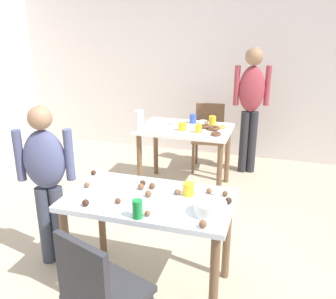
% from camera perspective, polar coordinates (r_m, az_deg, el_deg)
% --- Properties ---
extents(ground_plane, '(6.40, 6.40, 0.00)m').
position_cam_1_polar(ground_plane, '(3.03, -3.10, -20.43)').
color(ground_plane, tan).
extents(wall_back, '(6.40, 0.10, 2.60)m').
position_cam_1_polar(wall_back, '(5.48, 8.44, 12.48)').
color(wall_back, silver).
rests_on(wall_back, ground_plane).
extents(dining_table_near, '(1.18, 0.66, 0.75)m').
position_cam_1_polar(dining_table_near, '(2.70, -2.90, -9.41)').
color(dining_table_near, silver).
rests_on(dining_table_near, ground_plane).
extents(dining_table_far, '(1.05, 0.70, 0.75)m').
position_cam_1_polar(dining_table_far, '(4.35, 2.63, 1.91)').
color(dining_table_far, white).
rests_on(dining_table_far, ground_plane).
extents(chair_near_table, '(0.51, 0.51, 0.87)m').
position_cam_1_polar(chair_near_table, '(2.27, -10.53, -20.50)').
color(chair_near_table, '#2D2D33').
rests_on(chair_near_table, ground_plane).
extents(chair_far_table, '(0.44, 0.44, 0.87)m').
position_cam_1_polar(chair_far_table, '(5.02, 6.23, 2.58)').
color(chair_far_table, brown).
rests_on(chair_far_table, ground_plane).
extents(person_girl_near, '(0.45, 0.29, 1.34)m').
position_cam_1_polar(person_girl_near, '(3.07, -18.06, -3.70)').
color(person_girl_near, '#383D4C').
rests_on(person_girl_near, ground_plane).
extents(person_adult_far, '(0.45, 0.27, 1.62)m').
position_cam_1_polar(person_adult_far, '(4.85, 12.56, 7.49)').
color(person_adult_far, '#28282D').
rests_on(person_adult_far, ground_plane).
extents(mixing_bowl, '(0.21, 0.21, 0.09)m').
position_cam_1_polar(mixing_bowl, '(2.43, 6.49, -8.89)').
color(mixing_bowl, white).
rests_on(mixing_bowl, dining_table_near).
extents(soda_can, '(0.07, 0.07, 0.12)m').
position_cam_1_polar(soda_can, '(2.38, -4.68, -9.05)').
color(soda_can, '#198438').
rests_on(soda_can, dining_table_near).
extents(fork_near, '(0.17, 0.02, 0.01)m').
position_cam_1_polar(fork_near, '(2.96, -7.74, -4.47)').
color(fork_near, silver).
rests_on(fork_near, dining_table_near).
extents(cup_near_0, '(0.08, 0.08, 0.09)m').
position_cam_1_polar(cup_near_0, '(2.66, 3.15, -6.06)').
color(cup_near_0, yellow).
rests_on(cup_near_0, dining_table_near).
extents(cake_ball_0, '(0.05, 0.05, 0.05)m').
position_cam_1_polar(cake_ball_0, '(2.59, 9.23, -7.71)').
color(cake_ball_0, '#3D2319').
rests_on(cake_ball_0, dining_table_near).
extents(cake_ball_1, '(0.04, 0.04, 0.04)m').
position_cam_1_polar(cake_ball_1, '(2.82, -3.88, -5.12)').
color(cake_ball_1, '#3D2319').
rests_on(cake_ball_1, dining_table_near).
extents(cake_ball_2, '(0.04, 0.04, 0.04)m').
position_cam_1_polar(cake_ball_2, '(2.58, -7.64, -7.78)').
color(cake_ball_2, brown).
rests_on(cake_ball_2, dining_table_near).
extents(cake_ball_3, '(0.05, 0.05, 0.05)m').
position_cam_1_polar(cake_ball_3, '(2.29, 5.35, -11.25)').
color(cake_ball_3, brown).
rests_on(cake_ball_3, dining_table_near).
extents(cake_ball_4, '(0.05, 0.05, 0.05)m').
position_cam_1_polar(cake_ball_4, '(2.61, 6.68, -7.23)').
color(cake_ball_4, brown).
rests_on(cake_ball_4, dining_table_near).
extents(cake_ball_5, '(0.04, 0.04, 0.04)m').
position_cam_1_polar(cake_ball_5, '(2.68, 1.39, -6.49)').
color(cake_ball_5, brown).
rests_on(cake_ball_5, dining_table_near).
extents(cake_ball_6, '(0.05, 0.05, 0.05)m').
position_cam_1_polar(cake_ball_6, '(2.77, -2.43, -5.57)').
color(cake_ball_6, brown).
rests_on(cake_ball_6, dining_table_near).
extents(cake_ball_7, '(0.04, 0.04, 0.04)m').
position_cam_1_polar(cake_ball_7, '(3.06, -11.29, -3.48)').
color(cake_ball_7, '#3D2319').
rests_on(cake_ball_7, dining_table_near).
extents(cake_ball_8, '(0.05, 0.05, 0.05)m').
position_cam_1_polar(cake_ball_8, '(2.58, -12.46, -7.93)').
color(cake_ball_8, '#3D2319').
rests_on(cake_ball_8, dining_table_near).
extents(cake_ball_9, '(0.04, 0.04, 0.04)m').
position_cam_1_polar(cake_ball_9, '(2.85, -12.27, -5.28)').
color(cake_ball_9, brown).
rests_on(cake_ball_9, dining_table_near).
extents(cake_ball_10, '(0.05, 0.05, 0.05)m').
position_cam_1_polar(cake_ball_10, '(2.76, -4.16, -5.66)').
color(cake_ball_10, brown).
rests_on(cake_ball_10, dining_table_near).
extents(cake_ball_11, '(0.04, 0.04, 0.04)m').
position_cam_1_polar(cake_ball_11, '(2.41, -3.14, -9.68)').
color(cake_ball_11, brown).
rests_on(cake_ball_11, dining_table_near).
extents(cake_ball_12, '(0.04, 0.04, 0.04)m').
position_cam_1_polar(cake_ball_12, '(2.71, 6.30, -6.27)').
color(cake_ball_12, brown).
rests_on(cake_ball_12, dining_table_near).
extents(cake_ball_13, '(0.04, 0.04, 0.04)m').
position_cam_1_polar(cake_ball_13, '(2.69, 8.71, -6.68)').
color(cake_ball_13, brown).
rests_on(cake_ball_13, dining_table_near).
extents(cake_ball_14, '(0.05, 0.05, 0.05)m').
position_cam_1_polar(cake_ball_14, '(2.65, -3.09, -6.73)').
color(cake_ball_14, brown).
rests_on(cake_ball_14, dining_table_near).
extents(pitcher_far, '(0.11, 0.11, 0.23)m').
position_cam_1_polar(pitcher_far, '(4.17, -4.47, 4.40)').
color(pitcher_far, white).
rests_on(pitcher_far, dining_table_far).
extents(cup_far_0, '(0.08, 0.08, 0.11)m').
position_cam_1_polar(cup_far_0, '(4.42, 6.78, 4.38)').
color(cup_far_0, yellow).
rests_on(cup_far_0, dining_table_far).
extents(cup_far_1, '(0.07, 0.07, 0.09)m').
position_cam_1_polar(cup_far_1, '(4.12, 4.67, 3.22)').
color(cup_far_1, yellow).
rests_on(cup_far_1, dining_table_far).
extents(cup_far_2, '(0.08, 0.08, 0.11)m').
position_cam_1_polar(cup_far_2, '(4.50, 3.83, 4.72)').
color(cup_far_2, '#3351B2').
rests_on(cup_far_2, dining_table_far).
extents(cup_far_3, '(0.09, 0.09, 0.09)m').
position_cam_1_polar(cup_far_3, '(4.19, 2.18, 3.53)').
color(cup_far_3, yellow).
rests_on(cup_far_3, dining_table_far).
extents(donut_far_0, '(0.14, 0.14, 0.04)m').
position_cam_1_polar(donut_far_0, '(4.24, 6.95, 3.25)').
color(donut_far_0, brown).
rests_on(donut_far_0, dining_table_far).
extents(donut_far_1, '(0.11, 0.11, 0.03)m').
position_cam_1_polar(donut_far_1, '(4.32, 8.10, 3.44)').
color(donut_far_1, gold).
rests_on(donut_far_1, dining_table_far).
extents(donut_far_2, '(0.11, 0.11, 0.03)m').
position_cam_1_polar(donut_far_2, '(4.05, 7.31, 2.38)').
color(donut_far_2, brown).
rests_on(donut_far_2, dining_table_far).
extents(donut_far_3, '(0.13, 0.13, 0.04)m').
position_cam_1_polar(donut_far_3, '(4.44, 1.02, 4.09)').
color(donut_far_3, white).
rests_on(donut_far_3, dining_table_far).
extents(donut_far_4, '(0.12, 0.12, 0.04)m').
position_cam_1_polar(donut_far_4, '(4.49, 5.38, 4.19)').
color(donut_far_4, white).
rests_on(donut_far_4, dining_table_far).
extents(donut_far_5, '(0.12, 0.12, 0.04)m').
position_cam_1_polar(donut_far_5, '(4.31, 5.63, 3.53)').
color(donut_far_5, brown).
rests_on(donut_far_5, dining_table_far).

